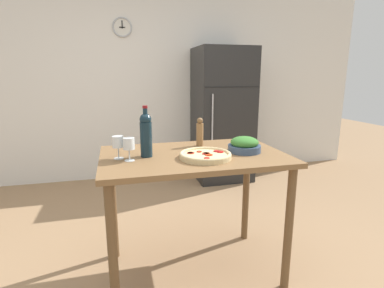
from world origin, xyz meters
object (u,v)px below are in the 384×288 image
at_px(salad_bowl, 244,145).
at_px(wine_glass_near, 129,145).
at_px(wine_glass_far, 118,143).
at_px(wine_bottle, 146,134).
at_px(pepper_mill, 200,132).
at_px(refrigerator, 222,115).
at_px(homemade_pizza, 205,155).

bearing_deg(salad_bowl, wine_glass_near, -177.77).
height_order(wine_glass_near, wine_glass_far, same).
xyz_separation_m(wine_bottle, pepper_mill, (0.43, 0.21, -0.05)).
bearing_deg(wine_glass_far, refrigerator, 53.96).
distance_m(refrigerator, homemade_pizza, 2.27).
height_order(wine_bottle, wine_glass_far, wine_bottle).
bearing_deg(salad_bowl, wine_glass_far, 177.40).
bearing_deg(pepper_mill, homemade_pizza, -99.88).
bearing_deg(wine_glass_far, pepper_mill, 19.62).
bearing_deg(homemade_pizza, pepper_mill, 80.12).
bearing_deg(refrigerator, salad_bowl, -105.88).
bearing_deg(refrigerator, wine_bottle, -122.53).
bearing_deg(wine_bottle, homemade_pizza, -20.65).
distance_m(wine_bottle, homemade_pizza, 0.41).
bearing_deg(wine_bottle, pepper_mill, 26.27).
relative_size(wine_glass_near, wine_glass_far, 1.00).
bearing_deg(wine_glass_near, wine_glass_far, 133.00).
bearing_deg(pepper_mill, salad_bowl, -45.24).
relative_size(refrigerator, pepper_mill, 8.30).
bearing_deg(wine_glass_near, salad_bowl, 2.23).
distance_m(pepper_mill, salad_bowl, 0.36).
distance_m(wine_glass_near, wine_glass_far, 0.10).
height_order(wine_glass_near, homemade_pizza, wine_glass_near).
bearing_deg(homemade_pizza, wine_bottle, 159.35).
distance_m(wine_bottle, pepper_mill, 0.48).
xyz_separation_m(refrigerator, pepper_mill, (-0.82, -1.75, 0.11)).
bearing_deg(wine_glass_far, wine_glass_near, -47.00).
xyz_separation_m(wine_glass_far, pepper_mill, (0.61, 0.22, -0.00)).
xyz_separation_m(wine_bottle, salad_bowl, (0.68, -0.04, -0.10)).
bearing_deg(homemade_pizza, wine_glass_near, 172.66).
relative_size(refrigerator, salad_bowl, 7.84).
bearing_deg(refrigerator, homemade_pizza, -112.86).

